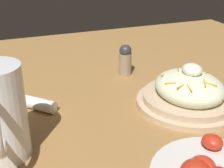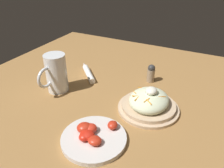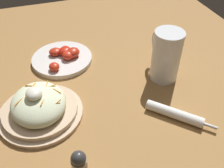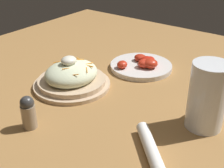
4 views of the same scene
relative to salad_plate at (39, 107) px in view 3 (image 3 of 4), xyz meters
name	(u,v)px [view 3 (image 3 of 4)]	position (x,y,z in m)	size (l,w,h in m)	color
ground_plane	(84,97)	(-0.03, 0.13, -0.03)	(1.43, 1.43, 0.00)	#9E703D
salad_plate	(39,107)	(0.00, 0.00, 0.00)	(0.23, 0.23, 0.10)	#D1B28E
beer_mug	(166,57)	(-0.04, 0.40, 0.05)	(0.15, 0.09, 0.17)	white
napkin_roll	(175,114)	(0.13, 0.35, -0.02)	(0.15, 0.15, 0.03)	white
tomato_plate	(63,57)	(-0.24, 0.10, -0.02)	(0.21, 0.21, 0.05)	silver
salt_shaker	(79,165)	(0.22, 0.06, 0.01)	(0.04, 0.04, 0.09)	gray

